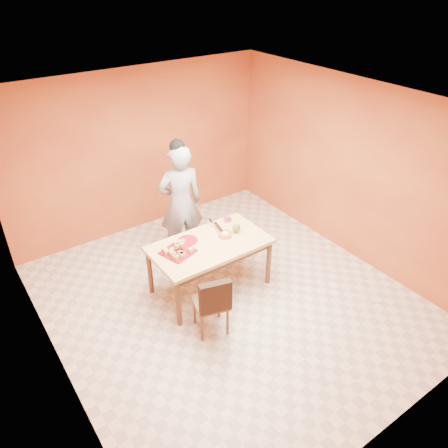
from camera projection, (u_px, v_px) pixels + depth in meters
floor at (228, 299)px, 6.08m from camera, size 5.00×5.00×0.00m
ceiling at (230, 107)px, 4.66m from camera, size 5.00×5.00×0.00m
wall_back at (139, 152)px, 7.11m from camera, size 4.50×0.00×4.50m
wall_left at (42, 283)px, 4.26m from camera, size 0.00×5.00×5.00m
wall_right at (352, 171)px, 6.47m from camera, size 0.00×5.00×5.00m
dining_table at (210, 249)px, 5.95m from camera, size 1.60×0.90×0.76m
dining_chair at (211, 302)px, 5.35m from camera, size 0.51×0.57×0.89m
pastry_pile at (178, 248)px, 5.68m from camera, size 0.34×0.34×0.11m
person at (181, 203)px, 6.51m from camera, size 0.76×0.59×1.85m
pastry_platter at (178, 252)px, 5.71m from camera, size 0.47×0.47×0.02m
red_dinner_plate at (188, 240)px, 5.95m from camera, size 0.31×0.31×0.02m
white_cake_plate at (225, 236)px, 6.04m from camera, size 0.27×0.27×0.01m
sponge_cake at (225, 235)px, 6.02m from camera, size 0.25×0.25×0.05m
cake_server at (218, 227)px, 6.13m from camera, size 0.11×0.28×0.01m
egg_ornament at (236, 228)px, 6.09m from camera, size 0.14×0.13×0.15m
magenta_glass at (227, 219)px, 6.35m from camera, size 0.07×0.07×0.10m
checker_tin at (228, 219)px, 6.41m from camera, size 0.12×0.12×0.03m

